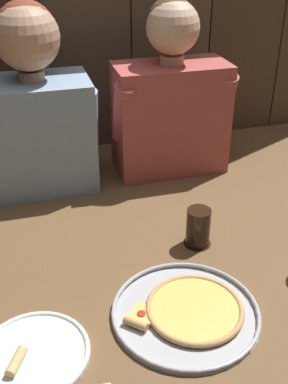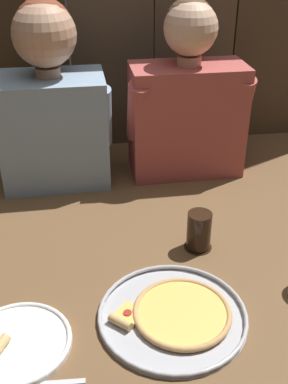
{
  "view_description": "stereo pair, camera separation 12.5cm",
  "coord_description": "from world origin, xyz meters",
  "px_view_note": "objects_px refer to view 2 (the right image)",
  "views": [
    {
      "loc": [
        -0.28,
        -0.94,
        0.82
      ],
      "look_at": [
        0.01,
        0.1,
        0.18
      ],
      "focal_mm": 44.09,
      "sensor_mm": 36.0,
      "label": 1
    },
    {
      "loc": [
        -0.15,
        -0.96,
        0.82
      ],
      "look_at": [
        0.01,
        0.1,
        0.18
      ],
      "focal_mm": 44.09,
      "sensor_mm": 36.0,
      "label": 2
    }
  ],
  "objects_px": {
    "drinking_glass": "(199,231)",
    "diner_left": "(51,103)",
    "pizza_tray": "(175,314)",
    "diner_right": "(187,99)",
    "dinner_plate": "(16,343)"
  },
  "relations": [
    {
      "from": "dinner_plate",
      "to": "pizza_tray",
      "type": "bearing_deg",
      "value": 5.09
    },
    {
      "from": "diner_left",
      "to": "pizza_tray",
      "type": "bearing_deg",
      "value": -69.57
    },
    {
      "from": "diner_left",
      "to": "diner_right",
      "type": "distance_m",
      "value": 0.46
    },
    {
      "from": "pizza_tray",
      "to": "diner_right",
      "type": "bearing_deg",
      "value": 75.45
    },
    {
      "from": "drinking_glass",
      "to": "diner_left",
      "type": "height_order",
      "value": "diner_left"
    },
    {
      "from": "pizza_tray",
      "to": "diner_left",
      "type": "height_order",
      "value": "diner_left"
    },
    {
      "from": "drinking_glass",
      "to": "diner_left",
      "type": "relative_size",
      "value": 0.19
    },
    {
      "from": "diner_right",
      "to": "drinking_glass",
      "type": "bearing_deg",
      "value": -98.25
    },
    {
      "from": "drinking_glass",
      "to": "diner_right",
      "type": "height_order",
      "value": "diner_right"
    },
    {
      "from": "dinner_plate",
      "to": "diner_right",
      "type": "distance_m",
      "value": 0.97
    },
    {
      "from": "diner_left",
      "to": "dinner_plate",
      "type": "bearing_deg",
      "value": -96.81
    },
    {
      "from": "dinner_plate",
      "to": "drinking_glass",
      "type": "height_order",
      "value": "drinking_glass"
    },
    {
      "from": "drinking_glass",
      "to": "diner_left",
      "type": "xyz_separation_m",
      "value": [
        -0.39,
        0.47,
        0.23
      ]
    },
    {
      "from": "pizza_tray",
      "to": "diner_right",
      "type": "relative_size",
      "value": 0.59
    },
    {
      "from": "pizza_tray",
      "to": "drinking_glass",
      "type": "relative_size",
      "value": 3.1
    }
  ]
}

